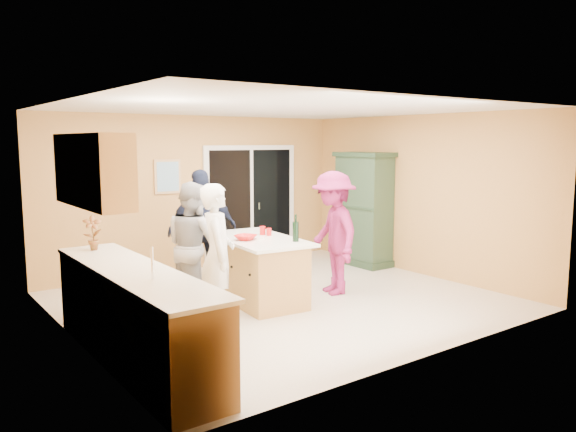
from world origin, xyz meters
TOP-DOWN VIEW (x-y plane):
  - floor at (0.00, 0.00)m, footprint 5.50×5.50m
  - ceiling at (0.00, 0.00)m, footprint 5.50×5.00m
  - wall_back at (0.00, 2.50)m, footprint 5.50×0.10m
  - wall_front at (0.00, -2.50)m, footprint 5.50×0.10m
  - wall_left at (-2.75, 0.00)m, footprint 0.10×5.00m
  - wall_right at (2.75, 0.00)m, footprint 0.10×5.00m
  - left_cabinet_run at (-2.45, -1.05)m, footprint 0.65×3.05m
  - upper_cabinets at (-2.58, -0.20)m, footprint 0.35×1.60m
  - sliding_door at (1.05, 2.46)m, footprint 1.90×0.07m
  - framed_picture at (-0.55, 2.48)m, footprint 0.46×0.04m
  - kitchen_island at (-0.30, 0.18)m, footprint 1.06×1.75m
  - green_hutch at (2.49, 1.04)m, footprint 0.57×1.08m
  - woman_white at (-1.21, -0.35)m, footprint 0.64×0.73m
  - woman_grey at (-1.15, 0.36)m, footprint 0.69×0.86m
  - woman_navy at (-0.59, 1.21)m, footprint 1.09×0.59m
  - woman_magenta at (0.81, -0.10)m, footprint 0.94×1.27m
  - serving_bowl at (-0.52, 0.13)m, footprint 0.36×0.36m
  - tulip_vase at (-2.45, 0.30)m, footprint 0.23×0.18m
  - tumbler_near at (-0.11, 0.35)m, footprint 0.10×0.10m
  - tumbler_far at (-0.07, 0.24)m, footprint 0.07×0.07m
  - wine_bottle at (-0.05, -0.34)m, footprint 0.08×0.08m
  - white_plate at (-0.34, 0.15)m, footprint 0.24×0.24m

SIDE VIEW (x-z plane):
  - floor at x=0.00m, z-range 0.00..0.00m
  - kitchen_island at x=-0.30m, z-range -0.03..0.85m
  - left_cabinet_run at x=-2.45m, z-range -0.16..1.08m
  - woman_grey at x=-1.15m, z-range 0.00..1.67m
  - woman_white at x=-1.21m, z-range 0.00..1.69m
  - woman_magenta at x=0.81m, z-range 0.00..1.76m
  - woman_navy at x=-0.59m, z-range 0.00..1.77m
  - white_plate at x=-0.34m, z-range 0.88..0.90m
  - serving_bowl at x=-0.52m, z-range 0.88..0.95m
  - tumbler_far at x=-0.07m, z-range 0.88..0.98m
  - tumbler_near at x=-0.11m, z-range 0.88..1.00m
  - green_hutch at x=2.49m, z-range -0.03..1.96m
  - wine_bottle at x=-0.05m, z-range 0.84..1.19m
  - sliding_door at x=1.05m, z-range 0.00..2.10m
  - tulip_vase at x=-2.45m, z-range 0.94..1.34m
  - wall_back at x=0.00m, z-range 0.00..2.60m
  - wall_front at x=0.00m, z-range 0.00..2.60m
  - wall_left at x=-2.75m, z-range 0.00..2.60m
  - wall_right at x=2.75m, z-range 0.00..2.60m
  - framed_picture at x=-0.55m, z-range 1.32..1.88m
  - upper_cabinets at x=-2.58m, z-range 1.50..2.25m
  - ceiling at x=0.00m, z-range 2.55..2.65m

